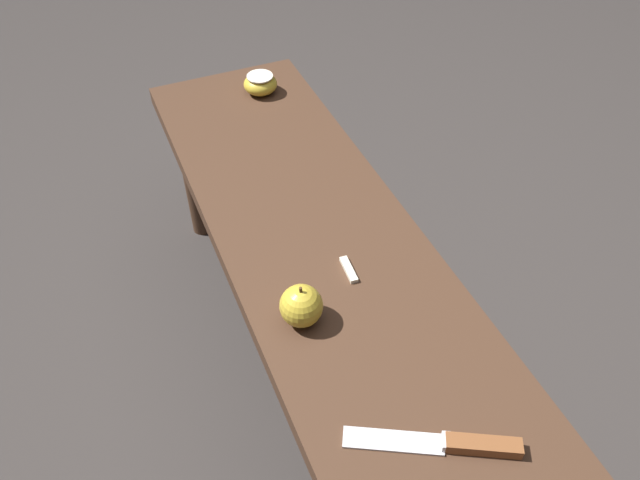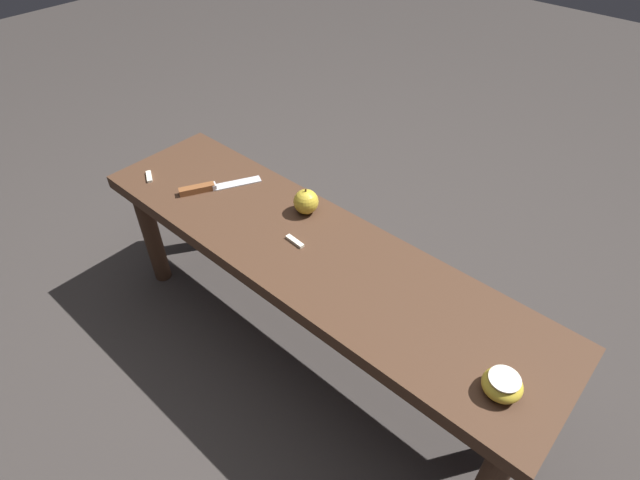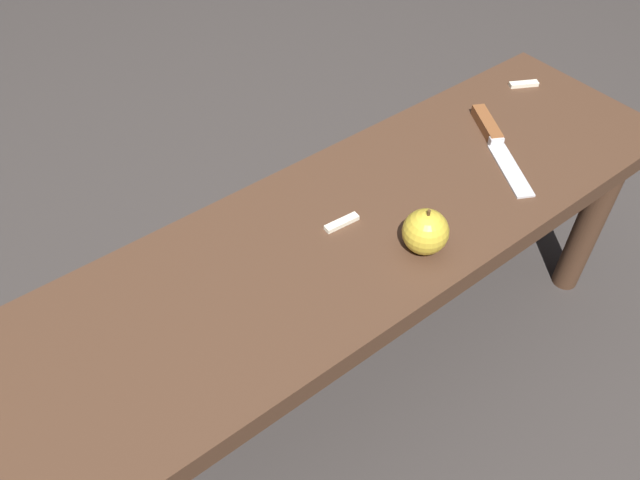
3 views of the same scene
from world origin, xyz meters
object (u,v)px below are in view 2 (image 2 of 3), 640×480
at_px(knife, 208,187).
at_px(apple_cut, 502,385).
at_px(apple_whole, 306,202).
at_px(wooden_bench, 310,265).

distance_m(knife, apple_cut, 0.97).
xyz_separation_m(knife, apple_whole, (0.29, 0.12, 0.03)).
bearing_deg(apple_cut, wooden_bench, 173.62).
relative_size(apple_whole, apple_cut, 1.00).
relative_size(wooden_bench, apple_cut, 17.22).
bearing_deg(wooden_bench, knife, -177.93).
relative_size(wooden_bench, knife, 6.01).
bearing_deg(knife, wooden_bench, -59.75).
height_order(wooden_bench, apple_cut, apple_cut).
height_order(apple_whole, apple_cut, apple_whole).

